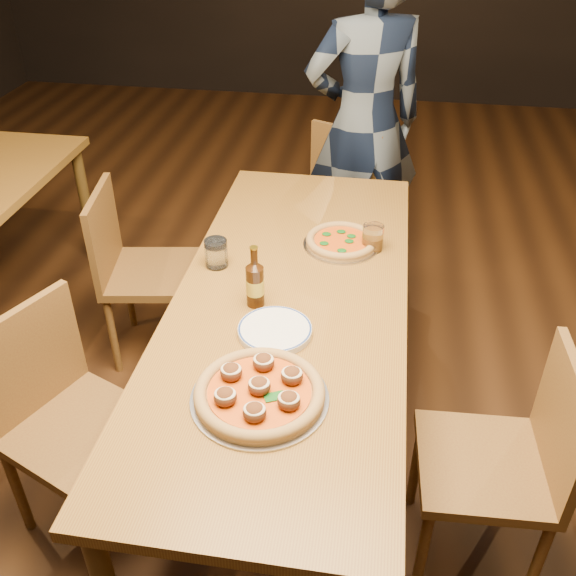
# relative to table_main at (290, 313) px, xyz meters

# --- Properties ---
(ground) EXTENTS (9.00, 9.00, 0.00)m
(ground) POSITION_rel_table_main_xyz_m (0.00, 0.00, -0.68)
(ground) COLOR black
(table_main) EXTENTS (0.80, 2.00, 0.75)m
(table_main) POSITION_rel_table_main_xyz_m (0.00, 0.00, 0.00)
(table_main) COLOR brown
(table_main) RESTS_ON ground
(chair_main_nw) EXTENTS (0.55, 0.55, 0.89)m
(chair_main_nw) POSITION_rel_table_main_xyz_m (-0.64, -0.43, -0.23)
(chair_main_nw) COLOR brown
(chair_main_nw) RESTS_ON ground
(chair_main_sw) EXTENTS (0.47, 0.47, 0.87)m
(chair_main_sw) POSITION_rel_table_main_xyz_m (-0.72, 0.53, -0.24)
(chair_main_sw) COLOR brown
(chair_main_sw) RESTS_ON ground
(chair_main_e) EXTENTS (0.43, 0.43, 0.88)m
(chair_main_e) POSITION_rel_table_main_xyz_m (0.67, -0.37, -0.24)
(chair_main_e) COLOR brown
(chair_main_e) RESTS_ON ground
(chair_end) EXTENTS (0.55, 0.55, 0.89)m
(chair_end) POSITION_rel_table_main_xyz_m (-0.00, 1.20, -0.23)
(chair_end) COLOR brown
(chair_end) RESTS_ON ground
(pizza_meatball) EXTENTS (0.39, 0.39, 0.07)m
(pizza_meatball) POSITION_rel_table_main_xyz_m (-0.01, -0.51, 0.10)
(pizza_meatball) COLOR #B7B7BF
(pizza_meatball) RESTS_ON table_main
(pizza_margherita) EXTENTS (0.30, 0.30, 0.04)m
(pizza_margherita) POSITION_rel_table_main_xyz_m (0.14, 0.37, 0.09)
(pizza_margherita) COLOR #B7B7BF
(pizza_margherita) RESTS_ON table_main
(plate_stack) EXTENTS (0.24, 0.24, 0.02)m
(plate_stack) POSITION_rel_table_main_xyz_m (-0.02, -0.21, 0.08)
(plate_stack) COLOR white
(plate_stack) RESTS_ON table_main
(beer_bottle) EXTENTS (0.06, 0.06, 0.22)m
(beer_bottle) POSITION_rel_table_main_xyz_m (-0.11, -0.06, 0.15)
(beer_bottle) COLOR black
(beer_bottle) RESTS_ON table_main
(water_glass) EXTENTS (0.08, 0.08, 0.11)m
(water_glass) POSITION_rel_table_main_xyz_m (-0.30, 0.16, 0.12)
(water_glass) COLOR white
(water_glass) RESTS_ON table_main
(amber_glass) EXTENTS (0.08, 0.08, 0.10)m
(amber_glass) POSITION_rel_table_main_xyz_m (0.26, 0.36, 0.12)
(amber_glass) COLOR #905110
(amber_glass) RESTS_ON table_main
(diner) EXTENTS (0.75, 0.64, 1.75)m
(diner) POSITION_rel_table_main_xyz_m (0.17, 1.38, 0.20)
(diner) COLOR black
(diner) RESTS_ON ground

